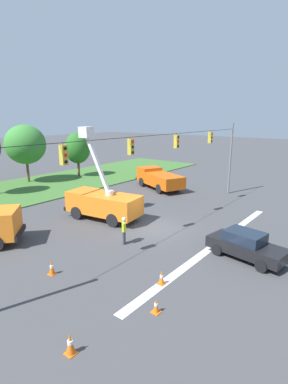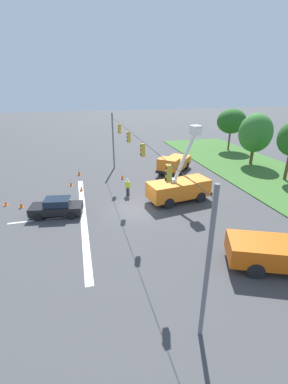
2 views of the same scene
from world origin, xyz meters
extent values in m
plane|color=#424244|center=(0.00, 0.00, 0.00)|extent=(200.00, 200.00, 0.00)
cube|color=silver|center=(0.00, -4.64, 0.00)|extent=(17.60, 0.50, 0.01)
cube|color=silver|center=(0.00, -6.64, 0.00)|extent=(0.20, 2.00, 0.01)
cube|color=silver|center=(0.00, -9.64, 0.00)|extent=(0.20, 2.00, 0.01)
cylinder|color=slate|center=(-13.00, 0.00, 3.60)|extent=(0.20, 0.20, 7.20)
cylinder|color=slate|center=(13.00, 0.00, 3.60)|extent=(0.20, 0.20, 7.20)
cylinder|color=black|center=(0.00, 0.00, 6.60)|extent=(26.00, 0.03, 0.03)
cylinder|color=black|center=(-7.44, 0.00, 6.55)|extent=(0.02, 0.02, 0.10)
cube|color=gold|center=(-7.44, 0.00, 6.02)|extent=(0.32, 0.28, 0.96)
cylinder|color=black|center=(-7.44, -0.16, 6.34)|extent=(0.16, 0.05, 0.16)
cylinder|color=red|center=(-7.44, -0.16, 6.02)|extent=(0.16, 0.05, 0.16)
cylinder|color=black|center=(-7.44, -0.16, 5.70)|extent=(0.16, 0.05, 0.16)
cylinder|color=black|center=(-2.51, 0.00, 6.55)|extent=(0.02, 0.02, 0.10)
cube|color=gold|center=(-2.51, 0.00, 6.02)|extent=(0.32, 0.28, 0.96)
cylinder|color=red|center=(-2.51, -0.16, 6.34)|extent=(0.16, 0.05, 0.16)
cylinder|color=black|center=(-2.51, -0.16, 6.02)|extent=(0.16, 0.05, 0.16)
cylinder|color=black|center=(-2.51, -0.16, 5.70)|extent=(0.16, 0.05, 0.16)
cylinder|color=black|center=(2.64, 0.00, 6.55)|extent=(0.02, 0.02, 0.10)
cube|color=gold|center=(2.64, 0.00, 6.02)|extent=(0.32, 0.28, 0.96)
cylinder|color=black|center=(2.64, -0.16, 6.34)|extent=(0.16, 0.05, 0.16)
cylinder|color=red|center=(2.64, -0.16, 6.02)|extent=(0.16, 0.05, 0.16)
cylinder|color=black|center=(2.64, -0.16, 5.70)|extent=(0.16, 0.05, 0.16)
cylinder|color=black|center=(8.16, 0.00, 6.55)|extent=(0.02, 0.02, 0.10)
cube|color=gold|center=(8.16, 0.00, 6.02)|extent=(0.32, 0.28, 0.96)
cylinder|color=red|center=(8.16, -0.16, 6.34)|extent=(0.16, 0.05, 0.16)
cylinder|color=black|center=(8.16, -0.16, 6.02)|extent=(0.16, 0.05, 0.16)
cylinder|color=black|center=(8.16, -0.16, 5.70)|extent=(0.16, 0.05, 0.16)
cylinder|color=brown|center=(-18.32, 20.55, 1.50)|extent=(0.29, 0.29, 3.01)
ellipsoid|color=#235B1E|center=(-18.32, 20.55, 4.87)|extent=(4.38, 4.81, 4.02)
cylinder|color=brown|center=(-9.75, 18.87, 1.26)|extent=(0.42, 0.42, 2.53)
ellipsoid|color=#33752D|center=(-9.75, 18.87, 4.42)|extent=(4.46, 4.37, 5.17)
cylinder|color=brown|center=(-3.08, 18.70, 1.70)|extent=(0.36, 0.36, 3.40)
cube|color=orange|center=(-0.60, 3.51, 1.25)|extent=(2.98, 4.43, 1.50)
cube|color=orange|center=(-1.05, 6.41, 1.29)|extent=(2.53, 2.09, 1.57)
cube|color=#1E2838|center=(-1.14, 7.02, 1.56)|extent=(2.02, 0.41, 0.71)
cube|color=black|center=(-1.19, 7.36, 0.65)|extent=(2.38, 0.52, 0.30)
cylinder|color=black|center=(-2.09, 6.01, 0.50)|extent=(0.43, 1.03, 1.00)
cylinder|color=black|center=(0.07, 6.34, 0.50)|extent=(0.43, 1.03, 1.00)
cylinder|color=black|center=(-1.57, 2.61, 0.50)|extent=(0.43, 1.03, 1.00)
cylinder|color=black|center=(0.59, 2.95, 0.50)|extent=(0.43, 1.03, 1.00)
cylinder|color=silver|center=(-0.65, 3.80, 2.18)|extent=(0.60, 0.60, 0.36)
cube|color=white|center=(-0.80, 4.78, 4.20)|extent=(0.57, 2.22, 4.51)
cube|color=white|center=(-0.95, 5.77, 6.66)|extent=(1.01, 0.93, 0.80)
cube|color=#D6560F|center=(9.76, 5.88, 1.13)|extent=(4.06, 5.17, 1.26)
cylinder|color=black|center=(8.40, 5.58, 0.50)|extent=(0.65, 1.03, 1.00)
cylinder|color=black|center=(10.47, 4.69, 0.50)|extent=(0.65, 1.03, 1.00)
cube|color=orange|center=(-10.12, 7.88, 1.07)|extent=(4.72, 4.61, 1.13)
cube|color=orange|center=(-7.93, 5.90, 1.36)|extent=(2.91, 2.95, 1.72)
cube|color=#1E2838|center=(-7.47, 5.49, 1.66)|extent=(1.49, 1.63, 0.77)
cube|color=black|center=(-7.21, 5.26, 0.65)|extent=(1.78, 1.95, 0.30)
cylinder|color=black|center=(-7.34, 6.91, 0.50)|extent=(0.93, 0.88, 1.00)
cylinder|color=black|center=(-8.87, 5.22, 0.50)|extent=(0.93, 0.88, 1.00)
cylinder|color=black|center=(-9.90, 9.22, 0.50)|extent=(0.93, 0.88, 1.00)
cylinder|color=black|center=(-11.43, 7.53, 0.50)|extent=(0.93, 0.88, 1.00)
cube|color=black|center=(-0.53, -6.79, 0.64)|extent=(2.40, 4.52, 0.64)
cube|color=#192333|center=(-0.50, -6.64, 1.26)|extent=(1.80, 2.27, 0.60)
cylinder|color=black|center=(0.12, -8.24, 0.32)|extent=(0.30, 0.66, 0.64)
cylinder|color=black|center=(-1.58, -7.98, 0.32)|extent=(0.30, 0.66, 0.64)
cylinder|color=black|center=(0.53, -5.61, 0.32)|extent=(0.30, 0.66, 0.64)
cylinder|color=black|center=(-1.17, -5.34, 0.32)|extent=(0.30, 0.66, 0.64)
cylinder|color=#383842|center=(-3.23, 0.01, 0.42)|extent=(0.18, 0.18, 0.85)
cylinder|color=#383842|center=(-3.39, -0.12, 0.42)|extent=(0.18, 0.18, 0.85)
cube|color=#D8EA26|center=(-3.31, -0.05, 1.15)|extent=(0.46, 0.44, 0.60)
cube|color=silver|center=(-3.31, -0.05, 1.15)|extent=(0.38, 0.32, 0.62)
cylinder|color=#D8EA26|center=(-3.10, 0.11, 1.18)|extent=(0.11, 0.11, 0.55)
cylinder|color=#D8EA26|center=(-3.52, -0.22, 1.18)|extent=(0.11, 0.11, 0.55)
sphere|color=tan|center=(-3.31, -0.05, 1.58)|extent=(0.22, 0.22, 0.22)
sphere|color=white|center=(-3.31, -0.05, 1.64)|extent=(0.26, 0.26, 0.26)
cube|color=orange|center=(-7.59, -5.66, 0.01)|extent=(0.36, 0.36, 0.03)
cone|color=orange|center=(-7.59, -5.66, 0.33)|extent=(0.24, 0.24, 0.60)
cylinder|color=white|center=(-7.59, -5.66, 0.36)|extent=(0.15, 0.15, 0.11)
cube|color=orange|center=(-2.99, -10.05, 0.01)|extent=(0.36, 0.36, 0.03)
cone|color=orange|center=(-2.99, -10.05, 0.38)|extent=(0.28, 0.28, 0.69)
cylinder|color=white|center=(-2.99, -10.05, 0.41)|extent=(0.17, 0.17, 0.12)
cube|color=orange|center=(-5.69, -4.60, 0.01)|extent=(0.36, 0.36, 0.03)
cone|color=orange|center=(-5.69, -4.60, 0.37)|extent=(0.27, 0.27, 0.67)
cylinder|color=white|center=(-5.69, -4.60, 0.40)|extent=(0.17, 0.17, 0.12)
cube|color=orange|center=(-3.82, -11.53, 0.01)|extent=(0.36, 0.36, 0.03)
cone|color=orange|center=(-3.82, -11.53, 0.33)|extent=(0.24, 0.24, 0.60)
cylinder|color=white|center=(-3.82, -11.53, 0.36)|extent=(0.15, 0.15, 0.11)
cube|color=orange|center=(-8.40, 0.29, 0.01)|extent=(0.36, 0.36, 0.03)
cone|color=orange|center=(-8.40, 0.29, 0.40)|extent=(0.30, 0.30, 0.75)
cylinder|color=white|center=(-8.40, 0.29, 0.44)|extent=(0.18, 0.18, 0.13)
cube|color=orange|center=(-11.17, -4.69, 0.01)|extent=(0.36, 0.36, 0.03)
cone|color=orange|center=(-11.17, -4.69, 0.42)|extent=(0.31, 0.31, 0.78)
cylinder|color=white|center=(-11.17, -4.69, 0.46)|extent=(0.19, 0.19, 0.14)
camera|label=1|loc=(-16.29, -11.89, 7.81)|focal=28.00mm
camera|label=2|loc=(20.33, -4.51, 10.31)|focal=24.00mm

